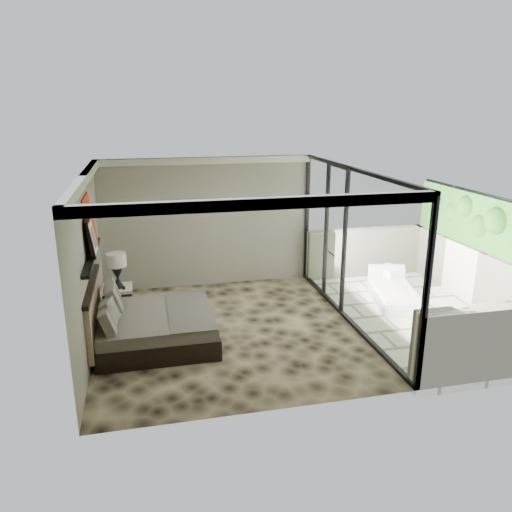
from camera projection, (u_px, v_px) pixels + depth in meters
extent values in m
plane|color=black|center=(228.00, 331.00, 8.81)|extent=(5.00, 5.00, 0.00)
cube|color=silver|center=(225.00, 172.00, 8.01)|extent=(4.50, 5.00, 0.02)
cube|color=gray|center=(207.00, 223.00, 10.73)|extent=(4.50, 0.02, 2.80)
cube|color=gray|center=(88.00, 264.00, 7.93)|extent=(0.02, 5.00, 2.80)
cube|color=white|center=(351.00, 247.00, 8.89)|extent=(0.08, 5.00, 2.80)
cube|color=beige|center=(419.00, 315.00, 9.63)|extent=(3.00, 5.00, 0.12)
cube|color=#BAB697|center=(485.00, 280.00, 9.74)|extent=(0.30, 5.00, 1.10)
cube|color=black|center=(92.00, 256.00, 8.01)|extent=(0.12, 2.20, 0.05)
cube|color=black|center=(158.00, 333.00, 8.35)|extent=(1.90, 1.81, 0.32)
cube|color=#645D53|center=(157.00, 319.00, 8.28)|extent=(1.84, 1.75, 0.20)
cube|color=#514E46|center=(189.00, 310.00, 8.36)|extent=(0.72, 1.79, 0.03)
cube|color=#9C7F63|center=(94.00, 312.00, 8.01)|extent=(0.08, 1.91, 0.90)
cube|color=black|center=(118.00, 299.00, 9.52)|extent=(0.70, 0.70, 0.56)
cone|color=black|center=(118.00, 283.00, 9.41)|extent=(0.21, 0.21, 0.19)
cone|color=black|center=(117.00, 273.00, 9.35)|extent=(0.21, 0.21, 0.19)
cylinder|color=white|center=(116.00, 260.00, 9.28)|extent=(0.37, 0.37, 0.25)
cube|color=#AB330E|center=(90.00, 223.00, 8.16)|extent=(0.13, 0.90, 0.90)
cube|color=black|center=(92.00, 237.00, 7.86)|extent=(0.11, 0.50, 0.60)
cube|color=white|center=(388.00, 278.00, 10.78)|extent=(0.63, 0.63, 0.49)
cube|color=silver|center=(394.00, 297.00, 10.02)|extent=(1.06, 1.62, 0.26)
cube|color=white|center=(395.00, 289.00, 9.97)|extent=(1.00, 1.52, 0.07)
cube|color=silver|center=(386.00, 272.00, 10.61)|extent=(0.75, 0.27, 0.33)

